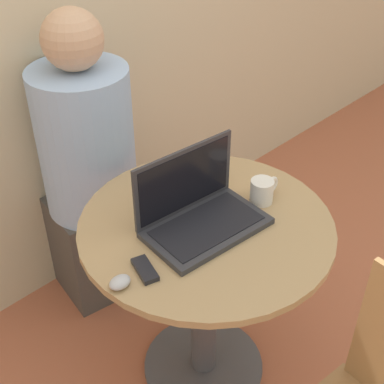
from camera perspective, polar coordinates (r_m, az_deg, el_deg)
name	(u,v)px	position (r m, az deg, el deg)	size (l,w,h in m)	color
ground_plane	(203,366)	(2.23, 1.21, -18.05)	(12.00, 12.00, 0.00)	#B26042
round_table	(205,270)	(1.83, 1.42, -8.31)	(0.81, 0.81, 0.74)	#4C4C51
laptop	(199,211)	(1.65, 0.75, -2.06)	(0.39, 0.26, 0.24)	#2D2D33
cell_phone	(145,270)	(1.53, -5.05, -8.24)	(0.07, 0.11, 0.02)	black
computer_mouse	(120,282)	(1.49, -7.70, -9.52)	(0.06, 0.05, 0.03)	#B2B2B7
coffee_cup	(263,191)	(1.77, 7.54, 0.15)	(0.12, 0.08, 0.08)	white
person_seated	(86,184)	(2.26, -11.20, 0.83)	(0.43, 0.59, 1.27)	#4C4742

